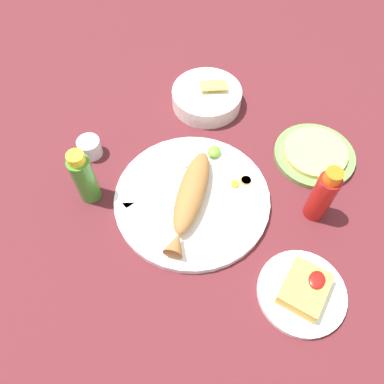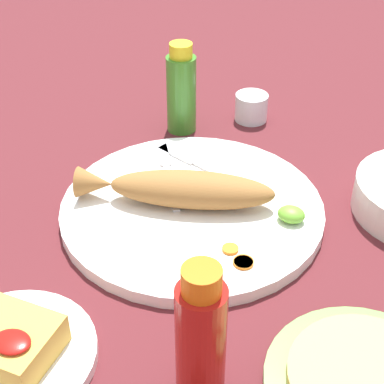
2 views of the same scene
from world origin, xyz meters
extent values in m
plane|color=#561E23|center=(0.00, 0.00, 0.00)|extent=(4.00, 4.00, 0.00)
cylinder|color=white|center=(0.00, 0.00, 0.01)|extent=(0.36, 0.36, 0.02)
ellipsoid|color=#996633|center=(0.00, 0.00, 0.04)|extent=(0.23, 0.12, 0.05)
cone|color=#996633|center=(-0.13, -0.04, 0.04)|extent=(0.06, 0.06, 0.04)
cube|color=silver|center=(-0.04, 0.02, 0.02)|extent=(0.07, 0.10, 0.00)
cube|color=silver|center=(-0.09, 0.10, 0.02)|extent=(0.05, 0.07, 0.00)
cube|color=silver|center=(0.02, 0.08, 0.02)|extent=(0.11, 0.05, 0.00)
cube|color=silver|center=(-0.07, 0.11, 0.02)|extent=(0.07, 0.04, 0.00)
cylinder|color=orange|center=(0.10, -0.09, 0.02)|extent=(0.02, 0.02, 0.00)
cylinder|color=orange|center=(0.10, -0.09, 0.02)|extent=(0.03, 0.03, 0.00)
cylinder|color=orange|center=(0.08, -0.07, 0.02)|extent=(0.02, 0.02, 0.00)
ellipsoid|color=#6BB233|center=(0.14, 0.02, 0.03)|extent=(0.04, 0.03, 0.02)
cylinder|color=#B21914|center=(0.12, -0.26, 0.07)|extent=(0.05, 0.05, 0.13)
cylinder|color=orange|center=(0.12, -0.26, 0.15)|extent=(0.04, 0.04, 0.03)
cylinder|color=#3D8428|center=(-0.11, 0.22, 0.07)|extent=(0.05, 0.05, 0.13)
cylinder|color=yellow|center=(-0.11, 0.22, 0.14)|extent=(0.04, 0.04, 0.02)
cylinder|color=silver|center=(-0.01, 0.29, 0.02)|extent=(0.06, 0.06, 0.05)
cylinder|color=white|center=(-0.01, 0.29, 0.01)|extent=(0.05, 0.05, 0.02)
cylinder|color=white|center=(-0.08, -0.31, 0.01)|extent=(0.18, 0.18, 0.01)
cube|color=gold|center=(-0.08, -0.31, 0.03)|extent=(0.10, 0.08, 0.04)
ellipsoid|color=#AD140F|center=(-0.06, -0.32, 0.05)|extent=(0.04, 0.03, 0.01)
cylinder|color=#E0C666|center=(0.27, -0.20, 0.02)|extent=(0.16, 0.16, 0.01)
camera|label=1|loc=(-0.39, -0.23, 0.76)|focal=35.00mm
camera|label=2|loc=(0.25, -0.60, 0.51)|focal=55.00mm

